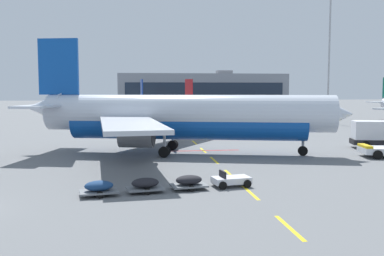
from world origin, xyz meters
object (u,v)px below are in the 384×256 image
(airliner_foreground, at_px, (182,116))
(ground_power_truck, at_px, (381,134))
(airliner_far_center, at_px, (212,107))
(apron_light_mast_far, at_px, (330,38))
(airliner_far_right, at_px, (137,102))
(baggage_train, at_px, (168,183))

(airliner_foreground, xyz_separation_m, ground_power_truck, (23.20, 1.16, -2.30))
(airliner_far_center, xyz_separation_m, apron_light_mast_far, (21.60, -11.23, 13.84))
(apron_light_mast_far, bearing_deg, airliner_far_right, 128.12)
(airliner_far_right, bearing_deg, ground_power_truck, -71.94)
(airliner_far_right, relative_size, apron_light_mast_far, 0.99)
(ground_power_truck, xyz_separation_m, apron_light_mast_far, (10.18, 36.08, 15.16))
(ground_power_truck, distance_m, baggage_train, 31.51)
(airliner_far_center, relative_size, baggage_train, 2.17)
(ground_power_truck, height_order, baggage_train, ground_power_truck)
(airliner_foreground, distance_m, airliner_far_right, 85.19)
(airliner_foreground, distance_m, apron_light_mast_far, 51.63)
(airliner_far_right, bearing_deg, airliner_foreground, -87.19)
(airliner_far_center, bearing_deg, apron_light_mast_far, -27.46)
(apron_light_mast_far, bearing_deg, airliner_far_center, 152.54)
(ground_power_truck, bearing_deg, apron_light_mast_far, 74.25)
(airliner_far_right, height_order, ground_power_truck, airliner_far_right)
(airliner_foreground, bearing_deg, airliner_far_center, 76.35)
(airliner_far_center, height_order, baggage_train, airliner_far_center)
(airliner_foreground, relative_size, airliner_far_right, 1.27)
(airliner_far_right, height_order, baggage_train, airliner_far_right)
(airliner_far_right, xyz_separation_m, baggage_train, (1.40, -101.74, -2.53))
(ground_power_truck, bearing_deg, airliner_foreground, -177.15)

